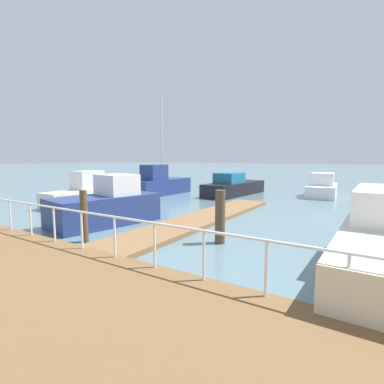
{
  "coord_description": "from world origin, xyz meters",
  "views": [
    {
      "loc": [
        -8.17,
        4.71,
        2.94
      ],
      "look_at": [
        1.4,
        10.82,
        1.6
      ],
      "focal_mm": 27.1,
      "sensor_mm": 36.0,
      "label": 1
    }
  ],
  "objects_px": {
    "moored_boat_3": "(161,184)",
    "moored_boat_1": "(82,193)",
    "moored_boat_0": "(234,187)",
    "moored_boat_4": "(322,187)",
    "moored_boat_2": "(107,206)"
  },
  "relations": [
    {
      "from": "moored_boat_3",
      "to": "moored_boat_4",
      "type": "distance_m",
      "value": 12.63
    },
    {
      "from": "moored_boat_0",
      "to": "moored_boat_2",
      "type": "height_order",
      "value": "moored_boat_2"
    },
    {
      "from": "moored_boat_1",
      "to": "moored_boat_4",
      "type": "height_order",
      "value": "moored_boat_1"
    },
    {
      "from": "moored_boat_3",
      "to": "moored_boat_1",
      "type": "bearing_deg",
      "value": 171.89
    },
    {
      "from": "moored_boat_0",
      "to": "moored_boat_2",
      "type": "distance_m",
      "value": 12.5
    },
    {
      "from": "moored_boat_3",
      "to": "moored_boat_4",
      "type": "relative_size",
      "value": 1.52
    },
    {
      "from": "moored_boat_1",
      "to": "moored_boat_4",
      "type": "bearing_deg",
      "value": -43.4
    },
    {
      "from": "moored_boat_2",
      "to": "moored_boat_3",
      "type": "xyz_separation_m",
      "value": [
        9.47,
        4.48,
        0.08
      ]
    },
    {
      "from": "moored_boat_0",
      "to": "moored_boat_1",
      "type": "relative_size",
      "value": 1.45
    },
    {
      "from": "moored_boat_2",
      "to": "moored_boat_3",
      "type": "relative_size",
      "value": 0.63
    },
    {
      "from": "moored_boat_0",
      "to": "moored_boat_3",
      "type": "bearing_deg",
      "value": 121.04
    },
    {
      "from": "moored_boat_4",
      "to": "moored_boat_2",
      "type": "bearing_deg",
      "value": 156.89
    },
    {
      "from": "moored_boat_0",
      "to": "moored_boat_3",
      "type": "relative_size",
      "value": 0.89
    },
    {
      "from": "moored_boat_2",
      "to": "moored_boat_0",
      "type": "bearing_deg",
      "value": -2.41
    },
    {
      "from": "moored_boat_0",
      "to": "moored_boat_4",
      "type": "distance_m",
      "value": 6.79
    }
  ]
}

